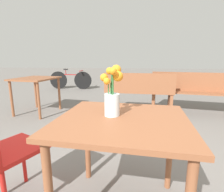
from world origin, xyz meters
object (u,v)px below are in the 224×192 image
(table_front, at_px, (122,134))
(bicycle, at_px, (71,80))
(cafe_chair, at_px, (0,147))
(bench_near, at_px, (197,91))
(flower_vase, at_px, (112,96))
(bench_middle, at_px, (139,92))
(table_back, at_px, (36,84))

(table_front, distance_m, bicycle, 5.74)
(cafe_chair, xyz_separation_m, bench_near, (2.27, 2.76, -0.05))
(table_front, distance_m, flower_vase, 0.26)
(bench_near, distance_m, bench_middle, 1.23)
(bench_middle, bearing_deg, table_front, -94.22)
(table_front, relative_size, bicycle, 0.57)
(bench_middle, distance_m, bicycle, 3.69)
(bicycle, bearing_deg, bench_near, -34.77)
(cafe_chair, distance_m, table_back, 2.57)
(bench_near, height_order, bench_middle, same)
(table_front, xyz_separation_m, flower_vase, (-0.07, 0.05, 0.25))
(table_front, bearing_deg, bench_middle, 85.78)
(flower_vase, relative_size, table_back, 0.38)
(bench_middle, height_order, bicycle, bench_middle)
(table_front, distance_m, bench_middle, 2.54)
(table_front, height_order, bench_middle, bench_middle)
(flower_vase, xyz_separation_m, bicycle, (-2.22, 5.20, -0.54))
(bench_middle, distance_m, table_back, 2.15)
(cafe_chair, height_order, bench_middle, cafe_chair)
(cafe_chair, relative_size, table_back, 0.97)
(bench_middle, bearing_deg, bicycle, 132.22)
(flower_vase, bearing_deg, bench_middle, 83.99)
(cafe_chair, distance_m, bicycle, 5.51)
(bench_near, height_order, table_back, bench_near)
(bench_middle, xyz_separation_m, bicycle, (-2.48, 2.73, -0.11))
(table_front, xyz_separation_m, bicycle, (-2.29, 5.25, -0.29))
(table_front, relative_size, table_back, 0.99)
(cafe_chair, bearing_deg, bicycle, 104.96)
(bench_near, xyz_separation_m, bicycle, (-3.69, 2.56, -0.13))
(table_front, height_order, bench_near, bench_near)
(table_front, bearing_deg, flower_vase, 146.85)
(table_front, bearing_deg, bench_near, 62.48)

